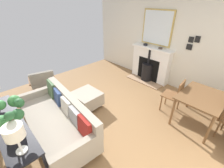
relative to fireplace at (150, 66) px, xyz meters
name	(u,v)px	position (x,y,z in m)	size (l,w,h in m)	color
ground_plane	(96,113)	(2.43, 0.16, -0.50)	(5.30, 5.39, 0.01)	olive
wall_left	(162,37)	(-0.22, 0.16, 0.92)	(0.12, 5.39, 2.83)	beige
fireplace	(150,66)	(0.00, 0.00, 0.00)	(0.60, 1.38, 1.12)	#9E7A5B
mirror_over_mantel	(157,28)	(-0.13, 0.00, 1.18)	(0.04, 0.99, 1.02)	tan
mantel_bowl_near	(145,44)	(-0.04, -0.28, 0.65)	(0.13, 0.13, 0.06)	black
mantel_bowl_far	(160,48)	(-0.04, 0.26, 0.64)	(0.12, 0.12, 0.04)	#47382D
sofa	(58,119)	(3.32, 0.10, -0.16)	(1.05, 2.13, 0.77)	#B2B2B7
ottoman	(87,98)	(2.41, -0.20, -0.25)	(0.62, 0.67, 0.41)	#B2B2B7
armchair_accent	(43,80)	(2.97, -1.51, -0.05)	(0.79, 0.72, 0.78)	brown
console_table	(10,127)	(4.08, 0.10, 0.16)	(0.41, 1.83, 0.73)	black
table_lamp_far_end	(14,133)	(4.08, 0.78, 0.56)	(0.23, 0.23, 0.43)	white
potted_plant	(8,117)	(4.06, 0.47, 0.58)	(0.46, 0.46, 0.57)	#4C4C51
book_stack	(6,118)	(4.08, -0.01, 0.26)	(0.28, 0.20, 0.05)	#B23833
dining_table	(202,100)	(1.01, 1.94, 0.13)	(1.00, 0.81, 0.72)	brown
dining_chair_near_fireplace	(176,94)	(1.00, 1.40, 0.00)	(0.44, 0.44, 0.85)	brown
photo_gallery_row	(192,42)	(-0.15, 1.08, 0.95)	(0.02, 0.29, 0.38)	black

